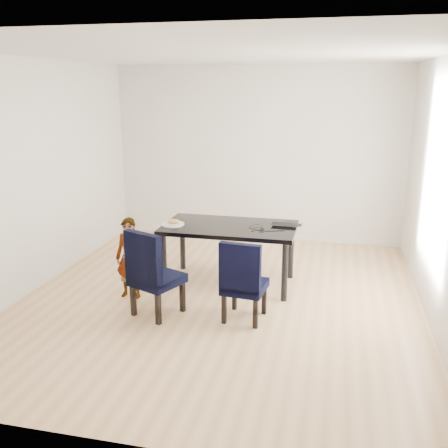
% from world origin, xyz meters
% --- Properties ---
extents(floor, '(4.50, 5.00, 0.01)m').
position_xyz_m(floor, '(0.00, 0.00, -0.01)').
color(floor, tan).
rests_on(floor, ground).
extents(ceiling, '(4.50, 5.00, 0.01)m').
position_xyz_m(ceiling, '(0.00, 0.00, 2.71)').
color(ceiling, white).
rests_on(ceiling, wall_back).
extents(wall_back, '(4.50, 0.01, 2.70)m').
position_xyz_m(wall_back, '(0.00, 2.50, 1.35)').
color(wall_back, silver).
rests_on(wall_back, ground).
extents(wall_front, '(4.50, 0.01, 2.70)m').
position_xyz_m(wall_front, '(0.00, -2.50, 1.35)').
color(wall_front, white).
rests_on(wall_front, ground).
extents(wall_left, '(0.01, 5.00, 2.70)m').
position_xyz_m(wall_left, '(-2.25, 0.00, 1.35)').
color(wall_left, white).
rests_on(wall_left, ground).
extents(wall_right, '(0.01, 5.00, 2.70)m').
position_xyz_m(wall_right, '(2.25, 0.00, 1.35)').
color(wall_right, silver).
rests_on(wall_right, ground).
extents(dining_table, '(1.60, 0.90, 0.75)m').
position_xyz_m(dining_table, '(0.00, 0.50, 0.38)').
color(dining_table, black).
rests_on(dining_table, floor).
extents(chair_left, '(0.61, 0.62, 0.95)m').
position_xyz_m(chair_left, '(-0.57, -0.50, 0.48)').
color(chair_left, black).
rests_on(chair_left, floor).
extents(chair_right, '(0.47, 0.48, 0.88)m').
position_xyz_m(chair_right, '(0.36, -0.42, 0.44)').
color(chair_right, black).
rests_on(chair_right, floor).
extents(child, '(0.36, 0.25, 0.95)m').
position_xyz_m(child, '(-1.03, -0.15, 0.47)').
color(child, '#ED5213').
rests_on(child, floor).
extents(plate, '(0.33, 0.33, 0.02)m').
position_xyz_m(plate, '(-0.68, 0.37, 0.76)').
color(plate, silver).
rests_on(plate, dining_table).
extents(sandwich, '(0.16, 0.12, 0.06)m').
position_xyz_m(sandwich, '(-0.67, 0.38, 0.80)').
color(sandwich, '#A38D3A').
rests_on(sandwich, plate).
extents(laptop, '(0.38, 0.26, 0.03)m').
position_xyz_m(laptop, '(0.68, 0.68, 0.76)').
color(laptop, black).
rests_on(laptop, dining_table).
extents(cable_tangle, '(0.20, 0.20, 0.01)m').
position_xyz_m(cable_tangle, '(0.37, 0.36, 0.75)').
color(cable_tangle, black).
rests_on(cable_tangle, dining_table).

